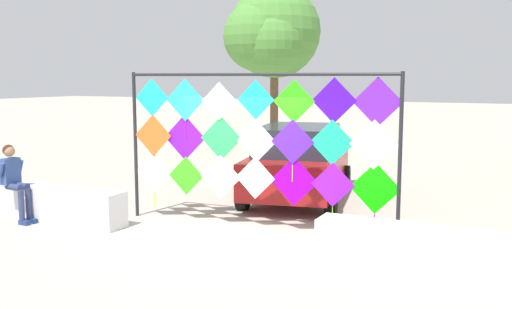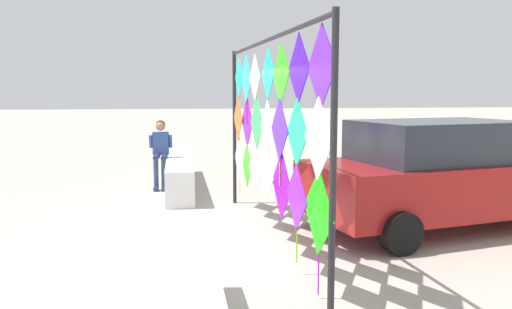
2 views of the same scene
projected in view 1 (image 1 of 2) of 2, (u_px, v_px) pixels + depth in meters
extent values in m
plane|color=#ADA393|center=(220.00, 239.00, 10.31)|extent=(120.00, 120.00, 0.00)
cube|color=silver|center=(29.00, 200.00, 11.86)|extent=(4.65, 0.56, 0.70)
cube|color=silver|center=(477.00, 257.00, 8.11)|extent=(4.65, 0.56, 0.70)
cylinder|color=#232328|center=(136.00, 145.00, 11.84)|extent=(0.07, 0.07, 2.96)
cylinder|color=#232328|center=(400.00, 159.00, 9.84)|extent=(0.07, 0.07, 2.96)
cylinder|color=#232328|center=(255.00, 74.00, 10.65)|extent=(5.32, 0.40, 0.06)
cube|color=white|center=(154.00, 173.00, 11.77)|extent=(0.85, 0.07, 0.85)
cylinder|color=yellow|center=(155.00, 200.00, 11.85)|extent=(0.02, 0.02, 0.29)
cube|color=#3DD51E|center=(186.00, 176.00, 11.49)|extent=(0.77, 0.06, 0.77)
cube|color=white|center=(221.00, 177.00, 11.17)|extent=(0.86, 0.07, 0.86)
cube|color=white|center=(255.00, 178.00, 10.91)|extent=(0.80, 0.06, 0.80)
cube|color=#9204D9|center=(294.00, 181.00, 10.64)|extent=(0.92, 0.07, 0.92)
cube|color=#9017F1|center=(333.00, 185.00, 10.34)|extent=(0.81, 0.06, 0.81)
cylinder|color=#73E516|center=(332.00, 217.00, 10.43)|extent=(0.02, 0.02, 0.40)
cube|color=#10EE07|center=(375.00, 188.00, 10.07)|extent=(0.91, 0.07, 0.91)
cylinder|color=#DC16E5|center=(374.00, 226.00, 10.17)|extent=(0.02, 0.02, 0.44)
cube|color=orange|center=(153.00, 136.00, 11.64)|extent=(0.84, 0.07, 0.84)
cube|color=#7714CD|center=(185.00, 138.00, 11.40)|extent=(0.91, 0.07, 0.91)
cube|color=#2ED05F|center=(221.00, 138.00, 11.09)|extent=(0.86, 0.07, 0.86)
cube|color=white|center=(257.00, 141.00, 10.81)|extent=(0.79, 0.06, 0.79)
cube|color=#5520F0|center=(293.00, 142.00, 10.52)|extent=(0.83, 0.07, 0.83)
cylinder|color=#B0E516|center=(292.00, 173.00, 10.61)|extent=(0.02, 0.02, 0.33)
cube|color=#1AD698|center=(332.00, 142.00, 10.26)|extent=(0.81, 0.06, 0.82)
cylinder|color=#E5165A|center=(332.00, 176.00, 10.35)|extent=(0.02, 0.02, 0.39)
cube|color=white|center=(374.00, 145.00, 9.98)|extent=(0.87, 0.07, 0.87)
cube|color=#1EF5D3|center=(152.00, 98.00, 11.57)|extent=(0.76, 0.06, 0.76)
cube|color=#2AD5CC|center=(185.00, 100.00, 11.27)|extent=(0.83, 0.07, 0.83)
cylinder|color=red|center=(186.00, 131.00, 11.36)|extent=(0.02, 0.02, 0.37)
cube|color=white|center=(219.00, 101.00, 10.98)|extent=(0.72, 0.06, 0.72)
cube|color=#1CD9C7|center=(256.00, 100.00, 10.73)|extent=(0.74, 0.06, 0.74)
cube|color=#32D615|center=(294.00, 101.00, 10.43)|extent=(0.79, 0.06, 0.79)
cylinder|color=#C616E5|center=(294.00, 132.00, 10.51)|extent=(0.02, 0.02, 0.30)
cube|color=#470ECD|center=(334.00, 101.00, 10.16)|extent=(0.82, 0.06, 0.82)
cylinder|color=#A8E516|center=(334.00, 137.00, 10.25)|extent=(0.02, 0.02, 0.46)
cube|color=#7221CD|center=(378.00, 102.00, 9.88)|extent=(0.87, 0.07, 0.87)
cylinder|color=navy|center=(21.00, 207.00, 11.26)|extent=(0.11, 0.11, 0.70)
cylinder|color=navy|center=(14.00, 187.00, 11.30)|extent=(0.39, 0.15, 0.13)
cube|color=navy|center=(24.00, 223.00, 11.27)|extent=(0.25, 0.11, 0.09)
cylinder|color=navy|center=(29.00, 205.00, 11.41)|extent=(0.11, 0.11, 0.70)
cylinder|color=navy|center=(21.00, 186.00, 11.45)|extent=(0.39, 0.15, 0.13)
cube|color=navy|center=(32.00, 221.00, 11.42)|extent=(0.25, 0.11, 0.09)
cube|color=#334C8C|center=(10.00, 171.00, 11.43)|extent=(0.22, 0.37, 0.52)
sphere|color=#A37556|center=(9.00, 151.00, 11.38)|extent=(0.22, 0.22, 0.22)
sphere|color=#382314|center=(8.00, 150.00, 11.39)|extent=(0.22, 0.22, 0.22)
cylinder|color=#334C8C|center=(1.00, 170.00, 11.22)|extent=(0.18, 0.09, 0.31)
cylinder|color=#334C8C|center=(20.00, 167.00, 11.61)|extent=(0.18, 0.09, 0.31)
cube|color=maroon|center=(299.00, 169.00, 13.71)|extent=(2.79, 4.76, 0.80)
cube|color=#282D38|center=(298.00, 140.00, 13.46)|extent=(2.16, 2.79, 0.64)
cylinder|color=black|center=(273.00, 174.00, 15.45)|extent=(0.35, 0.63, 0.60)
cylinder|color=black|center=(345.00, 177.00, 14.99)|extent=(0.35, 0.63, 0.60)
cylinder|color=black|center=(243.00, 196.00, 12.53)|extent=(0.35, 0.63, 0.60)
cylinder|color=black|center=(331.00, 201.00, 12.07)|extent=(0.35, 0.63, 0.60)
cylinder|color=brown|center=(274.00, 106.00, 22.55)|extent=(0.32, 0.32, 3.54)
sphere|color=#4C8938|center=(274.00, 32.00, 22.18)|extent=(3.55, 3.55, 3.55)
sphere|color=#4C8938|center=(273.00, 42.00, 21.47)|extent=(2.45, 2.45, 2.45)
sphere|color=#4C8938|center=(265.00, 43.00, 22.46)|extent=(1.98, 1.98, 1.98)
sphere|color=#4C8938|center=(258.00, 36.00, 21.68)|extent=(2.65, 2.65, 2.65)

